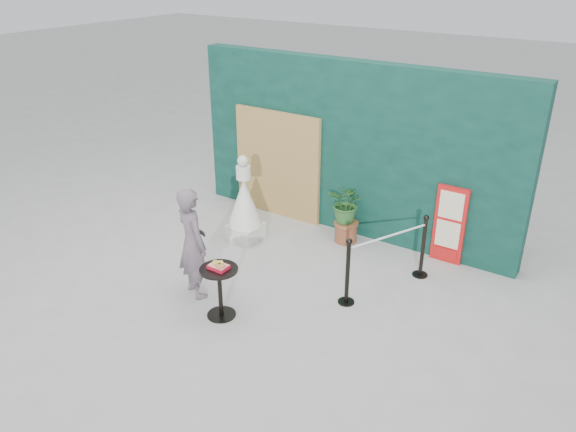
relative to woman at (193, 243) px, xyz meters
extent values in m
plane|color=#ADAAA5|center=(0.82, 0.00, -0.83)|extent=(60.00, 60.00, 0.00)
cube|color=#0A2E24|center=(0.82, 3.15, 0.67)|extent=(6.00, 0.30, 3.00)
cube|color=tan|center=(-0.58, 2.94, 0.17)|extent=(1.80, 0.08, 2.00)
imported|color=#695A63|center=(0.00, 0.00, 0.00)|extent=(0.71, 0.60, 1.67)
cube|color=red|center=(2.72, 2.96, -0.18)|extent=(0.50, 0.06, 1.30)
cube|color=beige|center=(2.72, 2.93, 0.17)|extent=(0.38, 0.02, 0.45)
cube|color=beige|center=(2.72, 2.93, -0.33)|extent=(0.38, 0.02, 0.45)
cube|color=red|center=(2.72, 2.93, -0.68)|extent=(0.38, 0.02, 0.18)
cube|color=white|center=(-0.45, 1.77, -0.69)|extent=(0.52, 0.52, 0.28)
cone|color=white|center=(-0.45, 1.77, -0.13)|extent=(0.60, 0.60, 0.85)
cylinder|color=silver|center=(-0.45, 1.77, 0.41)|extent=(0.24, 0.24, 0.23)
sphere|color=silver|center=(-0.45, 1.77, 0.61)|extent=(0.19, 0.19, 0.19)
cylinder|color=black|center=(0.67, -0.23, -0.82)|extent=(0.40, 0.40, 0.02)
cylinder|color=black|center=(0.67, -0.23, -0.47)|extent=(0.06, 0.06, 0.72)
cylinder|color=black|center=(0.67, -0.23, -0.10)|extent=(0.52, 0.52, 0.03)
cube|color=red|center=(0.67, -0.23, -0.06)|extent=(0.26, 0.19, 0.05)
cube|color=red|center=(0.67, -0.23, -0.03)|extent=(0.24, 0.17, 0.00)
cube|color=gold|center=(0.63, -0.22, -0.02)|extent=(0.15, 0.14, 0.02)
cube|color=tan|center=(0.72, -0.25, -0.02)|extent=(0.13, 0.13, 0.02)
cone|color=#FFF843|center=(0.69, -0.18, 0.00)|extent=(0.06, 0.06, 0.06)
cylinder|color=brown|center=(1.05, 2.67, -0.68)|extent=(0.38, 0.38, 0.32)
cylinder|color=#965A31|center=(1.05, 2.67, -0.49)|extent=(0.42, 0.42, 0.05)
imported|color=#2A5C27|center=(1.05, 2.67, -0.12)|extent=(0.63, 0.54, 0.70)
cylinder|color=black|center=(1.96, 1.01, -0.82)|extent=(0.24, 0.24, 0.02)
cylinder|color=black|center=(1.96, 1.01, -0.35)|extent=(0.06, 0.06, 0.96)
sphere|color=black|center=(1.96, 1.01, 0.16)|extent=(0.09, 0.09, 0.09)
cylinder|color=black|center=(2.56, 2.31, -0.82)|extent=(0.24, 0.24, 0.02)
cylinder|color=black|center=(2.56, 2.31, -0.35)|extent=(0.06, 0.06, 0.96)
sphere|color=black|center=(2.56, 2.31, 0.16)|extent=(0.09, 0.09, 0.09)
cylinder|color=silver|center=(2.26, 1.66, 0.05)|extent=(0.63, 1.31, 0.03)
camera|label=1|loc=(5.02, -5.08, 3.74)|focal=35.00mm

